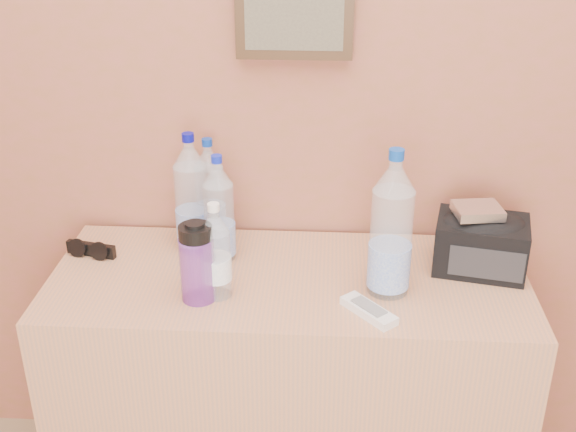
% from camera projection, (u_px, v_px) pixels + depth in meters
% --- Properties ---
extents(picture_frame, '(0.30, 0.03, 0.25)m').
position_uv_depth(picture_frame, '(294.00, 9.00, 1.81)').
color(picture_frame, '#382311').
rests_on(picture_frame, room_shell).
extents(dresser, '(1.23, 0.51, 0.77)m').
position_uv_depth(dresser, '(288.00, 394.00, 2.03)').
color(dresser, '#A38655').
rests_on(dresser, ground).
extents(pet_large_a, '(0.09, 0.09, 0.33)m').
position_uv_depth(pet_large_a, '(192.00, 199.00, 1.94)').
color(pet_large_a, white).
rests_on(pet_large_a, dresser).
extents(pet_large_b, '(0.08, 0.08, 0.30)m').
position_uv_depth(pet_large_b, '(210.00, 195.00, 2.00)').
color(pet_large_b, white).
rests_on(pet_large_b, dresser).
extents(pet_large_c, '(0.08, 0.08, 0.29)m').
position_uv_depth(pet_large_c, '(219.00, 214.00, 1.90)').
color(pet_large_c, '#ABC6D3').
rests_on(pet_large_c, dresser).
extents(pet_large_d, '(0.10, 0.10, 0.37)m').
position_uv_depth(pet_large_d, '(391.00, 231.00, 1.73)').
color(pet_large_d, silver).
rests_on(pet_large_d, dresser).
extents(pet_small, '(0.07, 0.07, 0.25)m').
position_uv_depth(pet_small, '(216.00, 256.00, 1.74)').
color(pet_small, white).
rests_on(pet_small, dresser).
extents(nalgene_bottle, '(0.08, 0.08, 0.21)m').
position_uv_depth(nalgene_bottle, '(197.00, 262.00, 1.72)').
color(nalgene_bottle, purple).
rests_on(nalgene_bottle, dresser).
extents(sunglasses, '(0.15, 0.08, 0.04)m').
position_uv_depth(sunglasses, '(91.00, 249.00, 1.95)').
color(sunglasses, black).
rests_on(sunglasses, dresser).
extents(ac_remote, '(0.14, 0.15, 0.02)m').
position_uv_depth(ac_remote, '(369.00, 311.00, 1.70)').
color(ac_remote, silver).
rests_on(ac_remote, dresser).
extents(toiletry_bag, '(0.26, 0.21, 0.16)m').
position_uv_depth(toiletry_bag, '(481.00, 242.00, 1.87)').
color(toiletry_bag, black).
rests_on(toiletry_bag, dresser).
extents(foil_packet, '(0.13, 0.11, 0.02)m').
position_uv_depth(foil_packet, '(478.00, 211.00, 1.83)').
color(foil_packet, silver).
rests_on(foil_packet, toiletry_bag).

